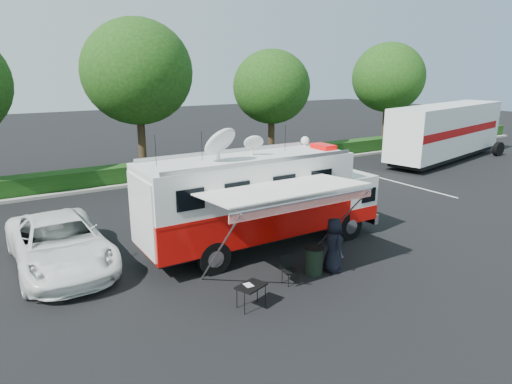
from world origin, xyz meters
TOP-DOWN VIEW (x-y plane):
  - ground_plane at (0.00, 0.00)m, footprint 120.00×120.00m
  - back_border at (1.14, 12.90)m, footprint 60.00×6.14m
  - stall_lines at (-0.50, 3.00)m, footprint 24.12×5.50m
  - command_truck at (-0.08, -0.00)m, footprint 8.76×2.41m
  - awning at (-0.86, -2.51)m, footprint 4.78×2.48m
  - white_suv at (-6.39, 1.95)m, footprint 2.76×5.83m
  - person at (0.73, -2.84)m, footprint 0.69×0.93m
  - folding_table at (-2.61, -3.45)m, footprint 0.91×0.77m
  - folding_chair at (-0.91, -2.73)m, footprint 0.45×0.46m
  - trash_bin at (0.13, -2.66)m, footprint 0.58×0.58m
  - semi_trailer at (19.27, 6.81)m, footprint 12.51×5.15m

SIDE VIEW (x-z plane):
  - ground_plane at x=0.00m, z-range 0.00..0.00m
  - white_suv at x=-6.39m, z-range -0.80..0.80m
  - person at x=0.73m, z-range -0.87..0.87m
  - stall_lines at x=-0.50m, z-range 0.00..0.01m
  - trash_bin at x=0.13m, z-range 0.00..0.87m
  - folding_chair at x=-0.91m, z-range 0.07..0.91m
  - folding_table at x=-2.61m, z-range 0.28..0.94m
  - command_truck at x=-0.08m, z-range -0.30..3.91m
  - semi_trailer at x=19.27m, z-range 0.10..3.88m
  - awning at x=-0.86m, z-range 1.26..4.15m
  - back_border at x=1.14m, z-range 0.57..9.44m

